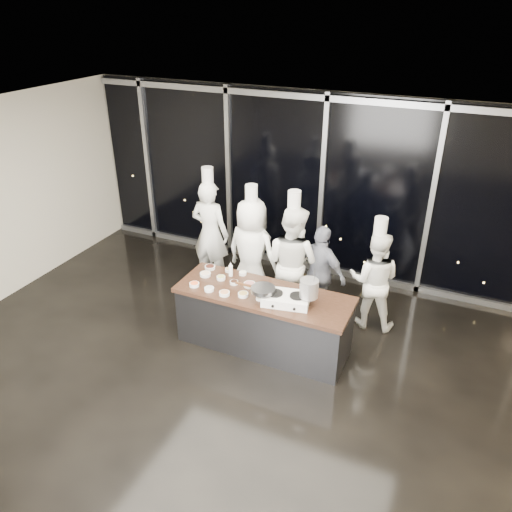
{
  "coord_description": "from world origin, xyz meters",
  "views": [
    {
      "loc": [
        2.31,
        -4.47,
        4.53
      ],
      "look_at": [
        -0.25,
        1.2,
        1.28
      ],
      "focal_mm": 35.0,
      "sensor_mm": 36.0,
      "label": 1
    }
  ],
  "objects_px": {
    "stove": "(286,299)",
    "stock_pot": "(309,288)",
    "chef_left": "(252,252)",
    "demo_counter": "(264,320)",
    "frying_pan": "(262,289)",
    "chef_center": "(292,262)",
    "chef_right": "(374,280)",
    "chef_far_left": "(210,233)",
    "guest": "(321,273)"
  },
  "relations": [
    {
      "from": "stove",
      "to": "stock_pot",
      "type": "relative_size",
      "value": 2.76
    },
    {
      "from": "chef_left",
      "to": "demo_counter",
      "type": "bearing_deg",
      "value": 130.41
    },
    {
      "from": "frying_pan",
      "to": "chef_left",
      "type": "bearing_deg",
      "value": 109.94
    },
    {
      "from": "frying_pan",
      "to": "chef_left",
      "type": "relative_size",
      "value": 0.29
    },
    {
      "from": "stock_pot",
      "to": "chef_center",
      "type": "relative_size",
      "value": 0.12
    },
    {
      "from": "stock_pot",
      "to": "chef_center",
      "type": "bearing_deg",
      "value": 121.25
    },
    {
      "from": "stove",
      "to": "chef_right",
      "type": "relative_size",
      "value": 0.38
    },
    {
      "from": "chef_far_left",
      "to": "chef_left",
      "type": "bearing_deg",
      "value": 162.87
    },
    {
      "from": "stock_pot",
      "to": "chef_far_left",
      "type": "xyz_separation_m",
      "value": [
        -2.23,
        1.37,
        -0.21
      ]
    },
    {
      "from": "frying_pan",
      "to": "chef_right",
      "type": "xyz_separation_m",
      "value": [
        1.22,
        1.35,
        -0.28
      ]
    },
    {
      "from": "demo_counter",
      "to": "chef_right",
      "type": "height_order",
      "value": "chef_right"
    },
    {
      "from": "frying_pan",
      "to": "stock_pot",
      "type": "height_order",
      "value": "stock_pot"
    },
    {
      "from": "chef_center",
      "to": "chef_right",
      "type": "relative_size",
      "value": 1.16
    },
    {
      "from": "demo_counter",
      "to": "chef_center",
      "type": "relative_size",
      "value": 1.19
    },
    {
      "from": "demo_counter",
      "to": "chef_right",
      "type": "bearing_deg",
      "value": 42.78
    },
    {
      "from": "demo_counter",
      "to": "frying_pan",
      "type": "xyz_separation_m",
      "value": [
        0.06,
        -0.17,
        0.61
      ]
    },
    {
      "from": "frying_pan",
      "to": "guest",
      "type": "height_order",
      "value": "guest"
    },
    {
      "from": "chef_far_left",
      "to": "chef_center",
      "type": "distance_m",
      "value": 1.67
    },
    {
      "from": "chef_far_left",
      "to": "chef_left",
      "type": "relative_size",
      "value": 1.03
    },
    {
      "from": "chef_far_left",
      "to": "chef_center",
      "type": "height_order",
      "value": "chef_far_left"
    },
    {
      "from": "stove",
      "to": "chef_far_left",
      "type": "relative_size",
      "value": 0.32
    },
    {
      "from": "demo_counter",
      "to": "frying_pan",
      "type": "bearing_deg",
      "value": -72.17
    },
    {
      "from": "demo_counter",
      "to": "stock_pot",
      "type": "xyz_separation_m",
      "value": [
        0.66,
        -0.04,
        0.71
      ]
    },
    {
      "from": "chef_left",
      "to": "chef_center",
      "type": "relative_size",
      "value": 0.98
    },
    {
      "from": "stock_pot",
      "to": "chef_far_left",
      "type": "height_order",
      "value": "chef_far_left"
    },
    {
      "from": "chef_center",
      "to": "stove",
      "type": "bearing_deg",
      "value": 121.37
    },
    {
      "from": "chef_far_left",
      "to": "chef_left",
      "type": "distance_m",
      "value": 0.98
    },
    {
      "from": "stove",
      "to": "frying_pan",
      "type": "bearing_deg",
      "value": -179.22
    },
    {
      "from": "demo_counter",
      "to": "chef_center",
      "type": "height_order",
      "value": "chef_center"
    },
    {
      "from": "stove",
      "to": "stock_pot",
      "type": "height_order",
      "value": "stock_pot"
    },
    {
      "from": "chef_far_left",
      "to": "chef_center",
      "type": "bearing_deg",
      "value": 168.88
    },
    {
      "from": "guest",
      "to": "frying_pan",
      "type": "bearing_deg",
      "value": 92.07
    },
    {
      "from": "chef_left",
      "to": "chef_center",
      "type": "distance_m",
      "value": 0.7
    },
    {
      "from": "demo_counter",
      "to": "chef_far_left",
      "type": "bearing_deg",
      "value": 139.89
    },
    {
      "from": "frying_pan",
      "to": "chef_center",
      "type": "distance_m",
      "value": 1.13
    },
    {
      "from": "demo_counter",
      "to": "chef_left",
      "type": "distance_m",
      "value": 1.29
    },
    {
      "from": "guest",
      "to": "chef_far_left",
      "type": "bearing_deg",
      "value": 14.07
    },
    {
      "from": "frying_pan",
      "to": "chef_far_left",
      "type": "distance_m",
      "value": 2.21
    },
    {
      "from": "stock_pot",
      "to": "guest",
      "type": "bearing_deg",
      "value": 99.06
    },
    {
      "from": "stove",
      "to": "chef_left",
      "type": "xyz_separation_m",
      "value": [
        -1.02,
        1.12,
        -0.05
      ]
    },
    {
      "from": "chef_left",
      "to": "chef_far_left",
      "type": "bearing_deg",
      "value": -11.22
    },
    {
      "from": "stove",
      "to": "frying_pan",
      "type": "distance_m",
      "value": 0.34
    },
    {
      "from": "frying_pan",
      "to": "demo_counter",
      "type": "bearing_deg",
      "value": 96.94
    },
    {
      "from": "frying_pan",
      "to": "chef_left",
      "type": "xyz_separation_m",
      "value": [
        -0.71,
        1.18,
        -0.15
      ]
    },
    {
      "from": "frying_pan",
      "to": "chef_far_left",
      "type": "bearing_deg",
      "value": 126.51
    },
    {
      "from": "stock_pot",
      "to": "chef_left",
      "type": "xyz_separation_m",
      "value": [
        -1.31,
        1.05,
        -0.25
      ]
    },
    {
      "from": "chef_right",
      "to": "stock_pot",
      "type": "bearing_deg",
      "value": 58.03
    },
    {
      "from": "demo_counter",
      "to": "stove",
      "type": "height_order",
      "value": "stove"
    },
    {
      "from": "demo_counter",
      "to": "frying_pan",
      "type": "distance_m",
      "value": 0.64
    },
    {
      "from": "chef_far_left",
      "to": "chef_center",
      "type": "xyz_separation_m",
      "value": [
        1.63,
        -0.37,
        -0.02
      ]
    }
  ]
}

